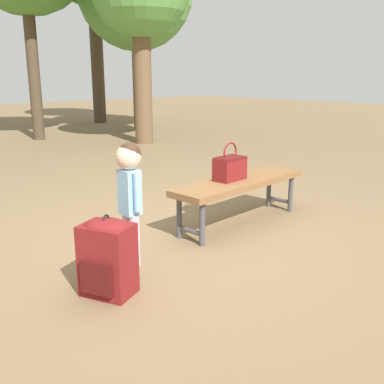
% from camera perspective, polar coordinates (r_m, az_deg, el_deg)
% --- Properties ---
extents(ground_plane, '(40.00, 40.00, 0.00)m').
position_cam_1_polar(ground_plane, '(4.08, -1.44, -5.98)').
color(ground_plane, brown).
rests_on(ground_plane, ground).
extents(park_bench, '(1.62, 0.48, 0.45)m').
position_cam_1_polar(park_bench, '(4.40, 6.16, 0.88)').
color(park_bench, brown).
rests_on(park_bench, ground).
extents(handbag, '(0.33, 0.20, 0.37)m').
position_cam_1_polar(handbag, '(4.33, 4.82, 3.16)').
color(handbag, maroon).
rests_on(handbag, park_bench).
extents(child_standing, '(0.19, 0.26, 0.95)m').
position_cam_1_polar(child_standing, '(3.42, -7.94, 0.96)').
color(child_standing, '#E5B2C6').
rests_on(child_standing, ground).
extents(backpack_large, '(0.37, 0.40, 0.56)m').
position_cam_1_polar(backpack_large, '(3.06, -10.68, -7.86)').
color(backpack_large, maroon).
rests_on(backpack_large, ground).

